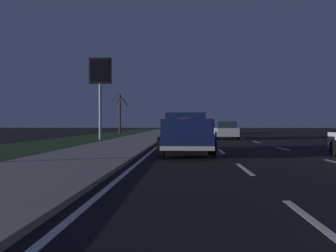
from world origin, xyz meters
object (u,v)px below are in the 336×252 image
Objects in this scene: pickup_truck at (185,132)px; sedan_silver at (225,130)px; bare_tree_far at (120,112)px; gas_price_sign at (100,78)px; sedan_green at (210,128)px.

pickup_truck is 13.98m from sedan_silver.
bare_tree_far reaches higher than sedan_silver.
bare_tree_far is at bearing 17.93° from pickup_truck.
sedan_silver is 0.64× the size of gas_price_sign.
sedan_green is at bearing -6.92° from pickup_truck.
gas_price_sign reaches higher than pickup_truck.
sedan_silver is 14.78m from sedan_green.
sedan_green is 0.79× the size of bare_tree_far.
sedan_green is 12.43m from bare_tree_far.
gas_price_sign is (-16.55, 10.61, 4.42)m from sedan_green.
pickup_truck reaches higher than sedan_silver.
gas_price_sign is 1.24× the size of bare_tree_far.
pickup_truck is 0.98× the size of bare_tree_far.
bare_tree_far reaches higher than sedan_green.
sedan_green is (28.31, -3.43, -0.20)m from pickup_truck.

